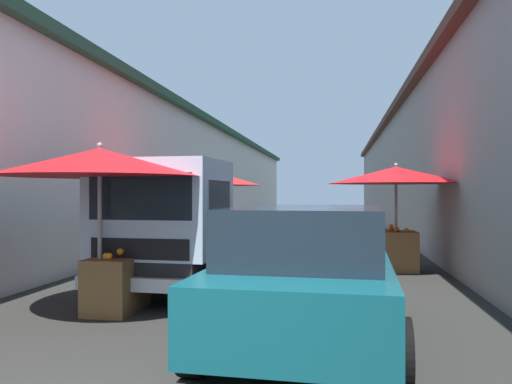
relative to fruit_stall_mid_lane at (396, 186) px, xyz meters
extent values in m
plane|color=#282826|center=(4.80, 2.62, -1.76)|extent=(90.00, 90.00, 0.00)
cube|color=silver|center=(7.05, 9.75, 0.42)|extent=(49.50, 7.00, 4.35)
cube|color=#284C38|center=(7.05, 9.75, 2.72)|extent=(49.80, 7.50, 0.24)
cylinder|color=#9E9EA3|center=(-0.01, 0.01, -0.69)|extent=(0.06, 0.06, 2.14)
cone|color=red|center=(-0.01, 0.01, 0.21)|extent=(2.75, 2.75, 0.34)
sphere|color=#9E9EA3|center=(-0.01, 0.01, 0.42)|extent=(0.07, 0.07, 0.07)
cube|color=olive|center=(0.05, -0.08, -1.35)|extent=(0.76, 0.65, 0.82)
sphere|color=orange|center=(-0.20, -0.17, -0.89)|extent=(0.09, 0.09, 0.09)
sphere|color=orange|center=(-0.06, 0.02, -0.89)|extent=(0.09, 0.09, 0.09)
sphere|color=orange|center=(0.18, 0.08, -0.89)|extent=(0.09, 0.09, 0.09)
sphere|color=orange|center=(0.08, -0.02, -0.89)|extent=(0.09, 0.09, 0.09)
sphere|color=orange|center=(0.15, 0.09, -0.84)|extent=(0.09, 0.09, 0.09)
sphere|color=orange|center=(-0.03, 0.13, -0.89)|extent=(0.09, 0.09, 0.09)
cylinder|color=#9E9EA3|center=(0.28, 4.23, -0.67)|extent=(0.06, 0.06, 2.17)
cone|color=red|center=(0.28, 4.23, 0.22)|extent=(2.75, 2.75, 0.40)
sphere|color=#9E9EA3|center=(0.28, 4.23, 0.46)|extent=(0.07, 0.07, 0.07)
cube|color=olive|center=(0.46, 4.17, -1.40)|extent=(0.97, 0.65, 0.72)
sphere|color=orange|center=(0.70, 4.16, -0.99)|extent=(0.09, 0.09, 0.09)
sphere|color=orange|center=(0.69, 4.24, -0.99)|extent=(0.09, 0.09, 0.09)
sphere|color=orange|center=(0.16, 4.39, -0.99)|extent=(0.09, 0.09, 0.09)
sphere|color=orange|center=(0.22, 4.13, -0.99)|extent=(0.09, 0.09, 0.09)
cylinder|color=#9E9EA3|center=(-4.38, 4.30, -0.66)|extent=(0.06, 0.06, 2.19)
cone|color=red|center=(-4.38, 4.30, 0.25)|extent=(2.70, 2.70, 0.37)
sphere|color=#9E9EA3|center=(-4.38, 4.30, 0.48)|extent=(0.07, 0.07, 0.07)
cube|color=brown|center=(-4.17, 4.15, -1.39)|extent=(0.98, 0.60, 0.74)
sphere|color=orange|center=(-4.48, 4.16, -0.98)|extent=(0.09, 0.09, 0.09)
sphere|color=orange|center=(-4.49, 4.12, -0.98)|extent=(0.09, 0.09, 0.09)
sphere|color=orange|center=(-4.19, 4.00, -0.98)|extent=(0.09, 0.09, 0.09)
sphere|color=orange|center=(-4.42, 3.99, -0.92)|extent=(0.09, 0.09, 0.09)
sphere|color=orange|center=(-4.15, 4.18, -0.98)|extent=(0.09, 0.09, 0.09)
cube|color=#0F4C56|center=(-5.08, 1.51, -1.19)|extent=(3.98, 1.90, 0.64)
cube|color=#19232D|center=(-5.23, 1.52, -0.59)|extent=(2.41, 1.62, 0.56)
cube|color=black|center=(-3.17, 1.42, -1.41)|extent=(0.18, 1.65, 0.20)
cube|color=silver|center=(-3.12, 2.01, -1.13)|extent=(0.07, 0.24, 0.14)
cube|color=silver|center=(-3.18, 0.84, -1.13)|extent=(0.07, 0.24, 0.14)
cylinder|color=black|center=(-3.71, 2.31, -1.46)|extent=(0.61, 0.23, 0.60)
cylinder|color=black|center=(-3.79, 0.59, -1.46)|extent=(0.61, 0.23, 0.60)
cylinder|color=black|center=(-6.36, 2.43, -1.46)|extent=(0.61, 0.23, 0.60)
cylinder|color=black|center=(-6.44, 0.71, -1.46)|extent=(0.61, 0.23, 0.60)
cube|color=black|center=(-1.90, 3.65, -1.26)|extent=(4.87, 1.73, 0.36)
cube|color=#ADC6E0|center=(-3.52, 3.74, -0.38)|extent=(1.63, 1.83, 1.40)
cube|color=#19232D|center=(-4.26, 3.78, -0.20)|extent=(0.14, 1.47, 0.63)
cube|color=#19232D|center=(-3.52, 3.74, -0.20)|extent=(1.14, 1.83, 0.45)
cube|color=black|center=(-4.27, 3.78, -0.90)|extent=(0.14, 1.40, 0.28)
cube|color=silver|center=(-4.35, 3.79, -1.36)|extent=(0.22, 1.75, 0.18)
cube|color=gray|center=(-1.12, 2.79, -0.83)|extent=(3.16, 0.23, 0.50)
cube|color=gray|center=(-1.03, 4.43, -0.83)|extent=(3.16, 0.23, 0.50)
cube|color=gray|center=(0.47, 3.52, -0.83)|extent=(0.15, 1.65, 0.50)
cylinder|color=black|center=(-3.57, 2.87, -1.40)|extent=(0.73, 0.26, 0.72)
cylinder|color=black|center=(-3.48, 4.61, -1.40)|extent=(0.73, 0.26, 0.72)
cylinder|color=black|center=(-0.51, 2.70, -1.40)|extent=(0.73, 0.26, 0.72)
cylinder|color=black|center=(-0.41, 4.45, -1.40)|extent=(0.73, 0.26, 0.72)
cylinder|color=#665B4C|center=(8.36, 5.76, -1.36)|extent=(0.14, 0.14, 0.78)
cylinder|color=#665B4C|center=(8.21, 5.69, -1.36)|extent=(0.14, 0.14, 0.78)
cube|color=#B73333|center=(8.29, 5.72, -0.68)|extent=(0.50, 0.37, 0.59)
sphere|color=#A57A5B|center=(8.29, 5.72, -0.28)|extent=(0.22, 0.22, 0.22)
cylinder|color=#B73333|center=(8.54, 5.84, -0.65)|extent=(0.08, 0.08, 0.53)
cylinder|color=#B73333|center=(8.03, 5.61, -0.65)|extent=(0.08, 0.08, 0.53)
cylinder|color=red|center=(2.20, 3.48, -1.34)|extent=(0.30, 0.30, 0.03)
cylinder|color=red|center=(2.31, 3.48, -1.55)|extent=(0.04, 0.04, 0.42)
cylinder|color=red|center=(2.20, 3.60, -1.55)|extent=(0.04, 0.04, 0.42)
cylinder|color=red|center=(2.09, 3.48, -1.55)|extent=(0.04, 0.04, 0.42)
cylinder|color=red|center=(2.20, 3.37, -1.55)|extent=(0.04, 0.04, 0.42)
camera|label=1|loc=(-10.63, 1.20, -0.16)|focal=35.41mm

